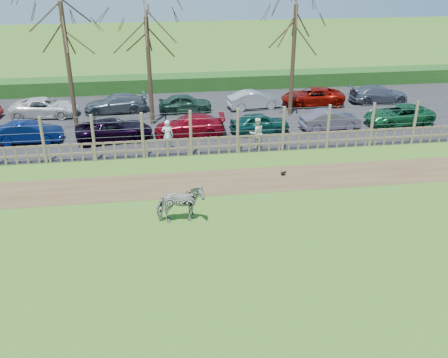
{
  "coord_description": "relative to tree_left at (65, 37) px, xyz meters",
  "views": [
    {
      "loc": [
        -1.68,
        -16.72,
        10.22
      ],
      "look_at": [
        1.0,
        2.5,
        1.1
      ],
      "focal_mm": 40.0,
      "sensor_mm": 36.0,
      "label": 1
    }
  ],
  "objects": [
    {
      "name": "car_12",
      "position": [
        15.64,
        3.51,
        -4.98
      ],
      "size": [
        4.43,
        2.25,
        1.2
      ],
      "primitive_type": "imported",
      "rotation": [
        0.0,
        0.0,
        4.65
      ],
      "color": "#930D05",
      "rests_on": "asphalt"
    },
    {
      "name": "car_4",
      "position": [
        10.83,
        -1.57,
        -4.98
      ],
      "size": [
        3.68,
        1.88,
        1.2
      ],
      "primitive_type": "imported",
      "rotation": [
        0.0,
        0.0,
        1.71
      ],
      "color": "#0E4139",
      "rests_on": "asphalt"
    },
    {
      "name": "car_9",
      "position": [
        2.11,
        3.7,
        -4.98
      ],
      "size": [
        4.25,
        2.0,
        1.2
      ],
      "primitive_type": "imported",
      "rotation": [
        0.0,
        0.0,
        4.79
      ],
      "color": "#4E5760",
      "rests_on": "asphalt"
    },
    {
      "name": "ground",
      "position": [
        6.5,
        -12.5,
        -5.62
      ],
      "size": [
        120.0,
        120.0,
        0.0
      ],
      "primitive_type": "plane",
      "color": "#589033",
      "rests_on": "ground"
    },
    {
      "name": "car_5",
      "position": [
        15.18,
        -1.57,
        -4.98
      ],
      "size": [
        3.74,
        1.58,
        1.2
      ],
      "primitive_type": "imported",
      "rotation": [
        0.0,
        0.0,
        1.66
      ],
      "color": "#615368",
      "rests_on": "asphalt"
    },
    {
      "name": "car_8",
      "position": [
        -2.43,
        3.48,
        -4.98
      ],
      "size": [
        4.46,
        2.32,
        1.2
      ],
      "primitive_type": "imported",
      "rotation": [
        0.0,
        0.0,
        1.49
      ],
      "color": "white",
      "rests_on": "asphalt"
    },
    {
      "name": "tree_mid",
      "position": [
        4.5,
        1.0,
        -0.75
      ],
      "size": [
        4.8,
        4.8,
        6.83
      ],
      "color": "#3D2B1E",
      "rests_on": "ground"
    },
    {
      "name": "car_11",
      "position": [
        11.43,
        3.3,
        -4.98
      ],
      "size": [
        3.77,
        1.69,
        1.2
      ],
      "primitive_type": "imported",
      "rotation": [
        0.0,
        0.0,
        1.69
      ],
      "color": "#B2B3B5",
      "rests_on": "asphalt"
    },
    {
      "name": "visitor_b",
      "position": [
        10.15,
        -3.98,
        -4.71
      ],
      "size": [
        0.96,
        0.82,
        1.72
      ],
      "primitive_type": "imported",
      "rotation": [
        0.0,
        0.0,
        3.36
      ],
      "color": "beige",
      "rests_on": "asphalt"
    },
    {
      "name": "tree_left",
      "position": [
        0.0,
        0.0,
        0.0
      ],
      "size": [
        4.8,
        4.8,
        7.88
      ],
      "color": "#3D2B1E",
      "rests_on": "ground"
    },
    {
      "name": "fence",
      "position": [
        6.5,
        -4.5,
        -4.81
      ],
      "size": [
        30.16,
        0.16,
        2.5
      ],
      "color": "brown",
      "rests_on": "ground"
    },
    {
      "name": "car_3",
      "position": [
        6.65,
        -1.42,
        -4.98
      ],
      "size": [
        4.21,
        1.89,
        1.2
      ],
      "primitive_type": "imported",
      "rotation": [
        0.0,
        0.0,
        4.66
      ],
      "color": "maroon",
      "rests_on": "asphalt"
    },
    {
      "name": "tree_right",
      "position": [
        13.5,
        1.5,
        -0.37
      ],
      "size": [
        4.8,
        4.8,
        7.35
      ],
      "color": "#3D2B1E",
      "rests_on": "ground"
    },
    {
      "name": "dirt_strip",
      "position": [
        6.5,
        -8.0,
        -5.61
      ],
      "size": [
        34.0,
        2.8,
        0.01
      ],
      "primitive_type": "cube",
      "color": "brown",
      "rests_on": "ground"
    },
    {
      "name": "car_2",
      "position": [
        2.31,
        -1.6,
        -4.98
      ],
      "size": [
        4.54,
        2.53,
        1.2
      ],
      "primitive_type": "imported",
      "rotation": [
        0.0,
        0.0,
        1.7
      ],
      "color": "black",
      "rests_on": "asphalt"
    },
    {
      "name": "visitor_a",
      "position": [
        5.3,
        -3.66,
        -4.71
      ],
      "size": [
        0.67,
        0.48,
        1.72
      ],
      "primitive_type": "imported",
      "rotation": [
        0.0,
        0.0,
        3.03
      ],
      "color": "silver",
      "rests_on": "asphalt"
    },
    {
      "name": "zebra",
      "position": [
        5.52,
        -11.5,
        -4.81
      ],
      "size": [
        1.94,
        0.96,
        1.61
      ],
      "primitive_type": "imported",
      "rotation": [
        0.0,
        0.0,
        1.62
      ],
      "color": "gray",
      "rests_on": "ground"
    },
    {
      "name": "car_1",
      "position": [
        -2.45,
        -1.33,
        -4.98
      ],
      "size": [
        3.64,
        1.27,
        1.2
      ],
      "primitive_type": "imported",
      "rotation": [
        0.0,
        0.0,
        1.57
      ],
      "color": "#051349",
      "rests_on": "asphalt"
    },
    {
      "name": "car_6",
      "position": [
        19.73,
        -1.22,
        -4.98
      ],
      "size": [
        4.51,
        2.46,
        1.2
      ],
      "primitive_type": "imported",
      "rotation": [
        0.0,
        0.0,
        4.82
      ],
      "color": "#13572C",
      "rests_on": "asphalt"
    },
    {
      "name": "car_10",
      "position": [
        6.7,
        3.18,
        -4.98
      ],
      "size": [
        3.54,
        1.47,
        1.2
      ],
      "primitive_type": "imported",
      "rotation": [
        0.0,
        0.0,
        1.58
      ],
      "color": "#234534",
      "rests_on": "asphalt"
    },
    {
      "name": "crow",
      "position": [
        10.75,
        -7.67,
        -5.51
      ],
      "size": [
        0.28,
        0.21,
        0.23
      ],
      "color": "black",
      "rests_on": "ground"
    },
    {
      "name": "hedge",
      "position": [
        6.5,
        9.0,
        -5.07
      ],
      "size": [
        46.0,
        2.0,
        1.1
      ],
      "primitive_type": "cube",
      "color": "#1E4716",
      "rests_on": "ground"
    },
    {
      "name": "asphalt",
      "position": [
        6.5,
        2.0,
        -5.6
      ],
      "size": [
        44.0,
        13.0,
        0.04
      ],
      "primitive_type": "cube",
      "color": "#232326",
      "rests_on": "ground"
    },
    {
      "name": "car_13",
      "position": [
        20.48,
        3.5,
        -4.98
      ],
      "size": [
        4.14,
        1.7,
        1.2
      ],
      "primitive_type": "imported",
      "rotation": [
        0.0,
        0.0,
        1.57
      ],
      "color": "#545968",
      "rests_on": "asphalt"
    }
  ]
}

